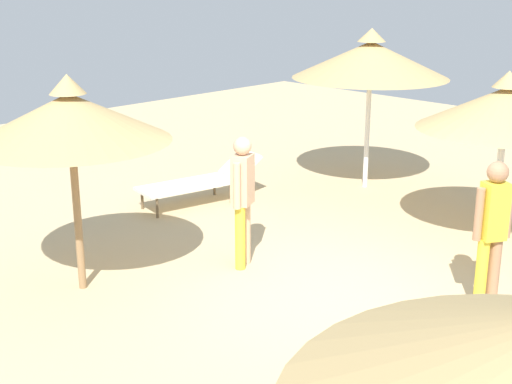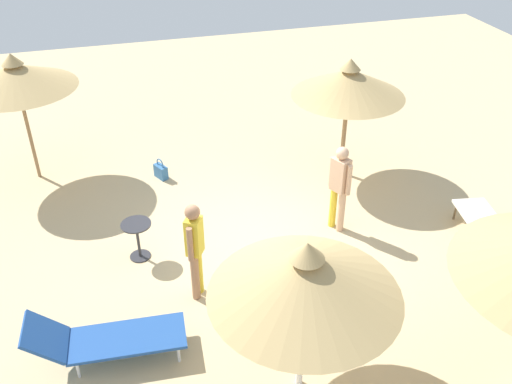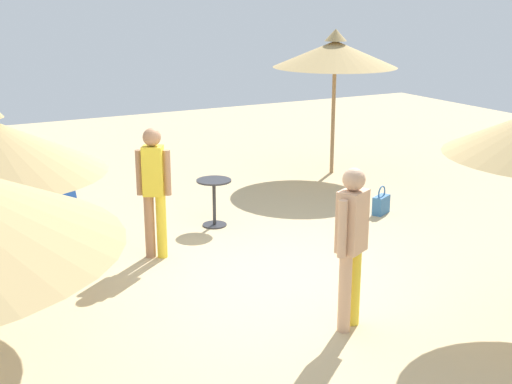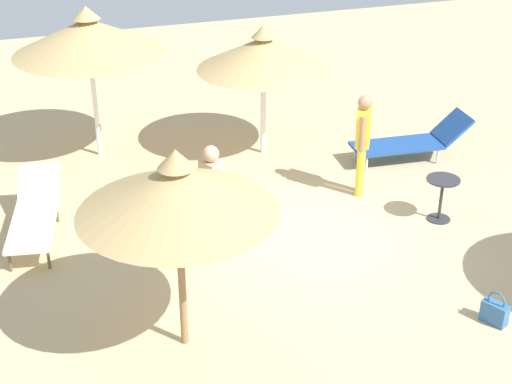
{
  "view_description": "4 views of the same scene",
  "coord_description": "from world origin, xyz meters",
  "px_view_note": "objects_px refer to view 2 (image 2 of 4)",
  "views": [
    {
      "loc": [
        -4.67,
        5.99,
        3.61
      ],
      "look_at": [
        0.6,
        0.74,
        1.31
      ],
      "focal_mm": 50.22,
      "sensor_mm": 36.0,
      "label": 1
    },
    {
      "loc": [
        -2.27,
        -7.55,
        6.23
      ],
      "look_at": [
        -0.19,
        -0.24,
        1.31
      ],
      "focal_mm": 39.47,
      "sensor_mm": 36.0,
      "label": 2
    },
    {
      "loc": [
        6.61,
        -3.71,
        3.29
      ],
      "look_at": [
        -0.03,
        -0.15,
        1.11
      ],
      "focal_mm": 48.01,
      "sensor_mm": 36.0,
      "label": 3
    },
    {
      "loc": [
        3.88,
        9.25,
        5.89
      ],
      "look_at": [
        0.91,
        0.43,
        1.06
      ],
      "focal_mm": 54.31,
      "sensor_mm": 36.0,
      "label": 4
    }
  ],
  "objects_px": {
    "lounge_chair_back": "(493,231)",
    "lounge_chair_edge": "(105,338)",
    "side_table_round": "(137,235)",
    "parasol_umbrella_far_right": "(349,82)",
    "person_standing_near_right": "(195,246)",
    "handbag": "(161,171)",
    "person_standing_front": "(340,183)",
    "parasol_umbrella_near_left": "(15,76)",
    "parasol_umbrella_far_left": "(305,277)"
  },
  "relations": [
    {
      "from": "parasol_umbrella_near_left",
      "to": "lounge_chair_edge",
      "type": "bearing_deg",
      "value": -78.33
    },
    {
      "from": "person_standing_front",
      "to": "lounge_chair_edge",
      "type": "bearing_deg",
      "value": -155.3
    },
    {
      "from": "parasol_umbrella_far_right",
      "to": "lounge_chair_back",
      "type": "relative_size",
      "value": 1.19
    },
    {
      "from": "parasol_umbrella_far_left",
      "to": "side_table_round",
      "type": "distance_m",
      "value": 3.94
    },
    {
      "from": "parasol_umbrella_near_left",
      "to": "person_standing_near_right",
      "type": "height_order",
      "value": "parasol_umbrella_near_left"
    },
    {
      "from": "lounge_chair_back",
      "to": "side_table_round",
      "type": "xyz_separation_m",
      "value": [
        -5.92,
        1.46,
        0.08
      ]
    },
    {
      "from": "handbag",
      "to": "person_standing_near_right",
      "type": "bearing_deg",
      "value": -88.81
    },
    {
      "from": "parasol_umbrella_far_left",
      "to": "parasol_umbrella_far_right",
      "type": "bearing_deg",
      "value": 61.28
    },
    {
      "from": "parasol_umbrella_far_left",
      "to": "lounge_chair_edge",
      "type": "height_order",
      "value": "parasol_umbrella_far_left"
    },
    {
      "from": "lounge_chair_edge",
      "to": "handbag",
      "type": "bearing_deg",
      "value": 73.4
    },
    {
      "from": "lounge_chair_edge",
      "to": "person_standing_front",
      "type": "bearing_deg",
      "value": 24.7
    },
    {
      "from": "parasol_umbrella_near_left",
      "to": "person_standing_near_right",
      "type": "bearing_deg",
      "value": -60.21
    },
    {
      "from": "parasol_umbrella_far_right",
      "to": "lounge_chair_back",
      "type": "height_order",
      "value": "parasol_umbrella_far_right"
    },
    {
      "from": "lounge_chair_back",
      "to": "person_standing_near_right",
      "type": "relative_size",
      "value": 1.25
    },
    {
      "from": "lounge_chair_back",
      "to": "person_standing_near_right",
      "type": "xyz_separation_m",
      "value": [
        -5.13,
        0.27,
        0.58
      ]
    },
    {
      "from": "person_standing_front",
      "to": "handbag",
      "type": "distance_m",
      "value": 4.0
    },
    {
      "from": "parasol_umbrella_far_left",
      "to": "handbag",
      "type": "xyz_separation_m",
      "value": [
        -1.04,
        5.76,
        -1.71
      ]
    },
    {
      "from": "person_standing_near_right",
      "to": "handbag",
      "type": "height_order",
      "value": "person_standing_near_right"
    },
    {
      "from": "parasol_umbrella_far_left",
      "to": "handbag",
      "type": "relative_size",
      "value": 5.21
    },
    {
      "from": "lounge_chair_edge",
      "to": "lounge_chair_back",
      "type": "bearing_deg",
      "value": 5.47
    },
    {
      "from": "person_standing_front",
      "to": "lounge_chair_back",
      "type": "bearing_deg",
      "value": -29.34
    },
    {
      "from": "parasol_umbrella_far_right",
      "to": "person_standing_front",
      "type": "height_order",
      "value": "parasol_umbrella_far_right"
    },
    {
      "from": "parasol_umbrella_far_left",
      "to": "lounge_chair_edge",
      "type": "relative_size",
      "value": 1.1
    },
    {
      "from": "lounge_chair_back",
      "to": "person_standing_near_right",
      "type": "height_order",
      "value": "person_standing_near_right"
    },
    {
      "from": "parasol_umbrella_near_left",
      "to": "side_table_round",
      "type": "height_order",
      "value": "parasol_umbrella_near_left"
    },
    {
      "from": "parasol_umbrella_far_left",
      "to": "lounge_chair_back",
      "type": "bearing_deg",
      "value": 23.11
    },
    {
      "from": "parasol_umbrella_far_right",
      "to": "side_table_round",
      "type": "distance_m",
      "value": 5.01
    },
    {
      "from": "lounge_chair_back",
      "to": "person_standing_front",
      "type": "relative_size",
      "value": 1.27
    },
    {
      "from": "lounge_chair_edge",
      "to": "handbag",
      "type": "relative_size",
      "value": 4.73
    },
    {
      "from": "parasol_umbrella_far_right",
      "to": "person_standing_near_right",
      "type": "bearing_deg",
      "value": -141.97
    },
    {
      "from": "parasol_umbrella_far_right",
      "to": "parasol_umbrella_far_left",
      "type": "bearing_deg",
      "value": -118.72
    },
    {
      "from": "lounge_chair_back",
      "to": "lounge_chair_edge",
      "type": "bearing_deg",
      "value": -174.53
    },
    {
      "from": "parasol_umbrella_far_right",
      "to": "handbag",
      "type": "relative_size",
      "value": 5.59
    },
    {
      "from": "parasol_umbrella_near_left",
      "to": "person_standing_front",
      "type": "distance_m",
      "value": 6.48
    },
    {
      "from": "person_standing_near_right",
      "to": "side_table_round",
      "type": "relative_size",
      "value": 2.43
    },
    {
      "from": "person_standing_front",
      "to": "handbag",
      "type": "relative_size",
      "value": 3.71
    },
    {
      "from": "parasol_umbrella_far_left",
      "to": "lounge_chair_back",
      "type": "relative_size",
      "value": 1.11
    },
    {
      "from": "lounge_chair_back",
      "to": "person_standing_near_right",
      "type": "bearing_deg",
      "value": 176.98
    },
    {
      "from": "parasol_umbrella_far_right",
      "to": "parasol_umbrella_near_left",
      "type": "relative_size",
      "value": 0.94
    },
    {
      "from": "lounge_chair_back",
      "to": "side_table_round",
      "type": "height_order",
      "value": "lounge_chair_back"
    },
    {
      "from": "parasol_umbrella_far_right",
      "to": "person_standing_near_right",
      "type": "xyz_separation_m",
      "value": [
        -3.66,
        -2.86,
        -1.09
      ]
    },
    {
      "from": "parasol_umbrella_near_left",
      "to": "parasol_umbrella_far_left",
      "type": "height_order",
      "value": "parasol_umbrella_near_left"
    },
    {
      "from": "parasol_umbrella_near_left",
      "to": "parasol_umbrella_far_left",
      "type": "distance_m",
      "value": 7.43
    },
    {
      "from": "lounge_chair_edge",
      "to": "lounge_chair_back",
      "type": "distance_m",
      "value": 6.62
    },
    {
      "from": "parasol_umbrella_near_left",
      "to": "lounge_chair_back",
      "type": "height_order",
      "value": "parasol_umbrella_near_left"
    },
    {
      "from": "parasol_umbrella_far_right",
      "to": "parasol_umbrella_near_left",
      "type": "distance_m",
      "value": 6.43
    },
    {
      "from": "person_standing_near_right",
      "to": "side_table_round",
      "type": "height_order",
      "value": "person_standing_near_right"
    },
    {
      "from": "side_table_round",
      "to": "parasol_umbrella_near_left",
      "type": "bearing_deg",
      "value": 118.38
    },
    {
      "from": "parasol_umbrella_far_left",
      "to": "person_standing_front",
      "type": "height_order",
      "value": "parasol_umbrella_far_left"
    },
    {
      "from": "person_standing_near_right",
      "to": "lounge_chair_edge",
      "type": "bearing_deg",
      "value": -148.21
    }
  ]
}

